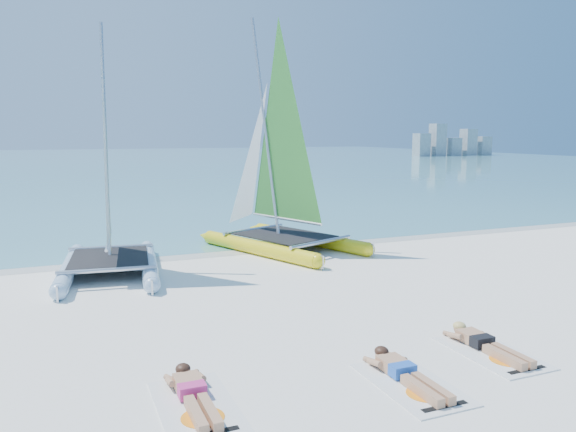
# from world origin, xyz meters

# --- Properties ---
(ground) EXTENTS (140.00, 140.00, 0.00)m
(ground) POSITION_xyz_m (0.00, 0.00, 0.00)
(ground) COLOR white
(ground) RESTS_ON ground
(sea) EXTENTS (140.00, 115.00, 0.01)m
(sea) POSITION_xyz_m (0.00, 63.00, 0.01)
(sea) COLOR #6AA8B1
(sea) RESTS_ON ground
(wet_sand_strip) EXTENTS (140.00, 1.40, 0.01)m
(wet_sand_strip) POSITION_xyz_m (0.00, 5.50, 0.00)
(wet_sand_strip) COLOR beige
(wet_sand_strip) RESTS_ON ground
(distant_skyline) EXTENTS (14.00, 2.00, 5.00)m
(distant_skyline) POSITION_xyz_m (53.71, 62.00, 1.94)
(distant_skyline) COLOR #A6AEB7
(distant_skyline) RESTS_ON ground
(catamaran_blue) EXTENTS (2.93, 5.16, 6.70)m
(catamaran_blue) POSITION_xyz_m (-3.26, 4.11, 2.00)
(catamaran_blue) COLOR #BAD2F5
(catamaran_blue) RESTS_ON ground
(catamaran_yellow) EXTENTS (4.37, 5.96, 7.36)m
(catamaran_yellow) POSITION_xyz_m (1.79, 5.52, 2.32)
(catamaran_yellow) COLOR yellow
(catamaran_yellow) RESTS_ON ground
(towel_a) EXTENTS (1.00, 1.85, 0.02)m
(towel_a) POSITION_xyz_m (-2.88, -3.86, 0.01)
(towel_a) COLOR silver
(towel_a) RESTS_ON ground
(sunbather_a) EXTENTS (0.37, 1.73, 0.26)m
(sunbather_a) POSITION_xyz_m (-2.88, -3.67, 0.12)
(sunbather_a) COLOR tan
(sunbather_a) RESTS_ON towel_a
(towel_b) EXTENTS (1.00, 1.85, 0.02)m
(towel_b) POSITION_xyz_m (0.14, -4.39, 0.01)
(towel_b) COLOR silver
(towel_b) RESTS_ON ground
(sunbather_b) EXTENTS (0.37, 1.73, 0.26)m
(sunbather_b) POSITION_xyz_m (0.14, -4.20, 0.12)
(sunbather_b) COLOR tan
(sunbather_b) RESTS_ON towel_b
(towel_c) EXTENTS (1.00, 1.85, 0.02)m
(towel_c) POSITION_xyz_m (2.03, -3.93, 0.01)
(towel_c) COLOR silver
(towel_c) RESTS_ON ground
(sunbather_c) EXTENTS (0.37, 1.73, 0.26)m
(sunbather_c) POSITION_xyz_m (2.03, -3.73, 0.12)
(sunbather_c) COLOR tan
(sunbather_c) RESTS_ON towel_c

